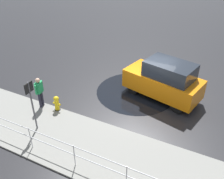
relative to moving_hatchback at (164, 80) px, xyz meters
name	(u,v)px	position (x,y,z in m)	size (l,w,h in m)	color
ground_plane	(143,99)	(0.85, 0.67, -1.03)	(60.00, 60.00, 0.00)	black
kerb_strip	(105,153)	(0.85, 4.87, -1.01)	(24.00, 3.20, 0.04)	slate
moving_hatchback	(164,80)	(0.00, 0.00, 0.00)	(4.19, 2.55, 2.06)	orange
fire_hydrant	(57,103)	(4.24, 3.42, -0.63)	(0.42, 0.31, 0.80)	gold
pedestrian	(39,90)	(5.11, 3.52, -0.07)	(0.28, 0.57, 1.62)	#1E8C4C
metal_railing	(99,162)	(0.51, 5.91, -0.30)	(10.35, 0.04, 1.05)	#B7BABF
sign_post	(31,99)	(4.22, 4.92, 0.55)	(0.07, 0.44, 2.40)	#4C4C51
puddle_patch	(135,92)	(1.44, 0.19, -1.02)	(4.25, 4.25, 0.01)	black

